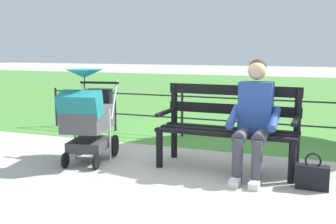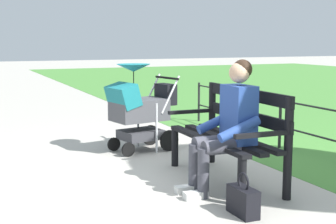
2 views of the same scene
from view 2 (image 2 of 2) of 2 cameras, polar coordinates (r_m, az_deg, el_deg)
ground_plane at (r=5.55m, az=3.86°, el=-6.83°), size 60.00×60.00×0.00m
park_bench at (r=5.10m, az=7.41°, el=-2.17°), size 1.61×0.63×0.96m
person_on_bench at (r=4.69m, az=7.09°, el=-1.21°), size 0.54×0.74×1.28m
stroller at (r=6.38m, az=-3.43°, el=0.64°), size 0.66×0.96×1.15m
handbag at (r=4.19m, az=8.75°, el=-10.19°), size 0.32×0.14×0.37m
park_fence at (r=6.28m, az=16.22°, el=-1.48°), size 6.06×0.04×0.70m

